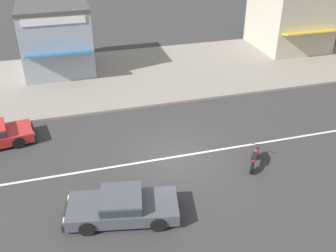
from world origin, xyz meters
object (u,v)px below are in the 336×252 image
at_px(motorcycle_1, 255,157).
at_px(shopfront_corner_warung, 290,13).
at_px(sedan_dark_grey_5, 122,206).
at_px(shopfront_far_kios, 56,37).

relative_size(motorcycle_1, shopfront_corner_warung, 0.24).
bearing_deg(motorcycle_1, shopfront_corner_warung, 55.12).
relative_size(sedan_dark_grey_5, motorcycle_1, 3.02).
bearing_deg(sedan_dark_grey_5, motorcycle_1, 14.66).
distance_m(sedan_dark_grey_5, shopfront_far_kios, 16.15).
relative_size(sedan_dark_grey_5, shopfront_corner_warung, 0.72).
bearing_deg(shopfront_corner_warung, motorcycle_1, -124.88).
height_order(sedan_dark_grey_5, motorcycle_1, sedan_dark_grey_5).
height_order(sedan_dark_grey_5, shopfront_far_kios, shopfront_far_kios).
xyz_separation_m(shopfront_corner_warung, shopfront_far_kios, (-18.00, 0.03, -0.37)).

